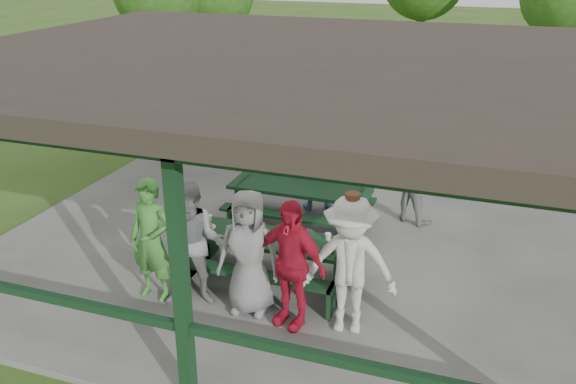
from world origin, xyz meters
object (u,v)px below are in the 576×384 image
at_px(picnic_table_near, 266,253).
at_px(contestant_red, 290,264).
at_px(contestant_grey_mid, 249,252).
at_px(picnic_table_far, 300,202).
at_px(spectator_blue, 271,152).
at_px(spectator_grey, 414,178).
at_px(pickup_truck, 459,112).
at_px(spectator_lblue, 319,171).
at_px(contestant_white_fedora, 350,266).
at_px(contestant_green, 151,240).
at_px(farm_trailer, 306,105).
at_px(contestant_grey_left, 193,245).

bearing_deg(picnic_table_near, contestant_red, -52.48).
xyz_separation_m(contestant_grey_mid, contestant_red, (0.63, -0.11, 0.01)).
distance_m(picnic_table_near, picnic_table_far, 2.01).
bearing_deg(contestant_red, spectator_blue, 129.89).
relative_size(contestant_grey_mid, spectator_grey, 1.09).
distance_m(contestant_red, pickup_truck, 9.76).
xyz_separation_m(picnic_table_far, contestant_red, (0.84, -2.89, 0.42)).
relative_size(spectator_lblue, pickup_truck, 0.29).
height_order(spectator_lblue, spectator_blue, spectator_blue).
xyz_separation_m(spectator_lblue, spectator_grey, (1.76, 0.06, 0.06)).
relative_size(contestant_white_fedora, spectator_lblue, 1.28).
bearing_deg(contestant_white_fedora, spectator_blue, 114.50).
bearing_deg(contestant_green, picnic_table_near, 38.21).
distance_m(picnic_table_near, farm_trailer, 8.53).
relative_size(picnic_table_near, spectator_blue, 1.67).
bearing_deg(contestant_grey_mid, farm_trailer, 97.47).
height_order(picnic_table_far, contestant_grey_left, contestant_grey_left).
distance_m(contestant_green, spectator_grey, 4.91).
height_order(picnic_table_near, pickup_truck, pickup_truck).
relative_size(spectator_lblue, farm_trailer, 0.38).
relative_size(contestant_grey_left, contestant_grey_mid, 1.03).
bearing_deg(spectator_blue, contestant_grey_mid, 130.81).
bearing_deg(spectator_blue, spectator_grey, -167.18).
distance_m(contestant_grey_mid, spectator_lblue, 3.65).
xyz_separation_m(contestant_grey_mid, farm_trailer, (-2.13, 9.05, -0.31)).
bearing_deg(spectator_blue, picnic_table_near, 133.53).
bearing_deg(contestant_green, picnic_table_far, 71.72).
bearing_deg(pickup_truck, farm_trailer, 89.63).
distance_m(contestant_red, spectator_grey, 3.95).
distance_m(picnic_table_far, contestant_grey_left, 2.97).
bearing_deg(contestant_white_fedora, contestant_grey_mid, 172.31).
bearing_deg(contestant_green, contestant_white_fedora, 7.10).
height_order(contestant_grey_mid, contestant_red, contestant_red).
xyz_separation_m(contestant_red, pickup_truck, (1.33, 9.66, -0.28)).
bearing_deg(contestant_green, pickup_truck, 74.98).
bearing_deg(contestant_green, contestant_grey_mid, 9.78).
distance_m(picnic_table_near, spectator_lblue, 2.88).
bearing_deg(contestant_red, contestant_grey_mid, -174.30).
bearing_deg(spectator_grey, farm_trailer, -32.93).
xyz_separation_m(picnic_table_near, pickup_truck, (2.01, 8.77, 0.13)).
relative_size(picnic_table_far, farm_trailer, 0.64).
bearing_deg(contestant_white_fedora, picnic_table_near, 143.89).
bearing_deg(spectator_lblue, contestant_red, 80.53).
bearing_deg(contestant_white_fedora, contestant_red, -179.05).
xyz_separation_m(picnic_table_near, contestant_grey_left, (-0.71, -0.89, 0.43)).
bearing_deg(contestant_grey_left, picnic_table_near, 32.87).
distance_m(picnic_table_near, contestant_grey_mid, 0.88).
height_order(contestant_red, spectator_blue, contestant_red).
height_order(contestant_white_fedora, farm_trailer, contestant_white_fedora).
bearing_deg(contestant_red, pickup_truck, 98.07).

